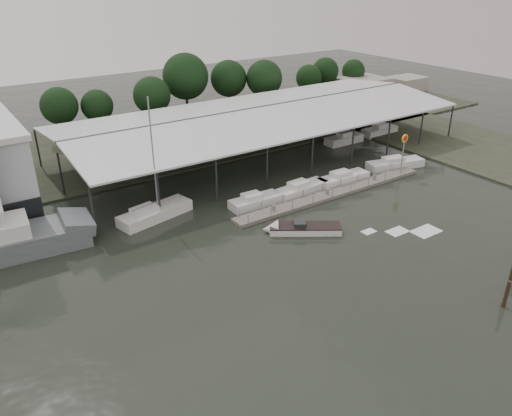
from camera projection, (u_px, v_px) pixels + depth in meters
ground at (285, 270)px, 45.43m from camera, size 200.00×200.00×0.00m
land_strip_far at (119, 147)px, 76.62m from camera, size 140.00×30.00×0.30m
land_strip_east at (480, 149)px, 75.75m from camera, size 20.00×60.00×0.30m
covered_boat_shed at (262, 111)px, 72.26m from camera, size 58.24×24.00×6.96m
floating_dock at (333, 194)px, 60.42m from camera, size 28.00×2.00×1.40m
shell_fuel_sign at (404, 146)px, 64.92m from camera, size 1.10×0.18×5.55m
distant_commercial_buildings at (376, 86)px, 107.94m from camera, size 22.00×8.00×4.00m
grey_trawler at (0, 241)px, 47.07m from camera, size 17.07×6.39×8.84m
white_sailboat at (154, 213)px, 54.54m from camera, size 8.83×4.35×13.54m
speedboat_underway at (299, 229)px, 51.83m from camera, size 16.72×11.60×2.00m
moored_cruiser_0 at (255, 201)px, 57.50m from camera, size 6.29×2.34×1.70m
moored_cruiser_1 at (301, 189)px, 60.73m from camera, size 7.35×2.69×1.70m
moored_cruiser_2 at (343, 178)px, 63.75m from camera, size 7.28×2.42×1.70m
moored_cruiser_3 at (395, 164)px, 68.59m from camera, size 8.47×4.17×1.70m
horizon_tree_line at (219, 82)px, 89.59m from camera, size 66.84×10.88×11.94m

